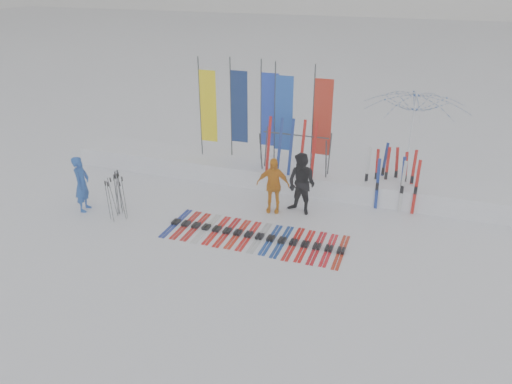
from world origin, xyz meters
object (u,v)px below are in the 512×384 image
at_px(tent_canopy, 411,136).
at_px(person_blue, 82,184).
at_px(person_black, 302,184).
at_px(ski_row, 254,236).
at_px(ski_rack, 295,148).
at_px(person_yellow, 273,185).

bearing_deg(tent_canopy, person_blue, -147.83).
bearing_deg(person_black, person_blue, -143.22).
height_order(tent_canopy, ski_row, tent_canopy).
distance_m(person_black, ski_row, 2.08).
xyz_separation_m(person_black, tent_canopy, (2.63, 3.47, 0.59)).
distance_m(person_blue, tent_canopy, 10.03).
distance_m(ski_row, ski_rack, 3.46).
xyz_separation_m(person_black, person_yellow, (-0.77, -0.17, -0.08)).
distance_m(person_yellow, ski_row, 1.75).
xyz_separation_m(ski_row, ski_rack, (0.17, 3.18, 1.35)).
bearing_deg(ski_rack, tent_canopy, 32.24).
height_order(person_black, ski_rack, ski_rack).
distance_m(person_blue, person_black, 6.12).
bearing_deg(person_yellow, person_black, 4.08).
distance_m(person_yellow, ski_rack, 1.72).
height_order(person_black, person_yellow, person_black).
distance_m(person_black, person_yellow, 0.79).
xyz_separation_m(person_yellow, ski_row, (0.01, -1.58, -0.76)).
bearing_deg(person_black, ski_row, -94.48).
bearing_deg(ski_row, person_yellow, 90.35).
relative_size(person_blue, ski_rack, 0.79).
height_order(tent_canopy, ski_rack, tent_canopy).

